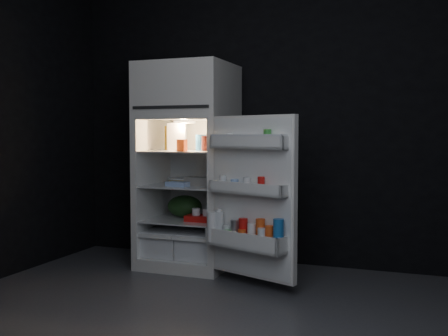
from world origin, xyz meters
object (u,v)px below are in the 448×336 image
at_px(fridge_door, 250,200).
at_px(yogurt_tray, 203,218).
at_px(refrigerator, 189,158).
at_px(milk_jug, 177,137).
at_px(egg_carton, 200,181).

xyz_separation_m(fridge_door, yogurt_tray, (-0.55, 0.37, -0.23)).
bearing_deg(refrigerator, milk_jug, -159.65).
relative_size(refrigerator, fridge_door, 1.46).
relative_size(refrigerator, milk_jug, 7.42).
relative_size(fridge_door, milk_jug, 5.08).
xyz_separation_m(refrigerator, yogurt_tray, (0.19, -0.14, -0.50)).
xyz_separation_m(refrigerator, fridge_door, (0.73, -0.51, -0.28)).
distance_m(fridge_door, egg_carton, 0.77).
bearing_deg(fridge_door, refrigerator, 145.09).
bearing_deg(fridge_door, milk_jug, 150.34).
distance_m(fridge_door, milk_jug, 1.07).
distance_m(fridge_door, yogurt_tray, 0.70).
height_order(milk_jug, yogurt_tray, milk_jug).
relative_size(refrigerator, yogurt_tray, 6.28).
xyz_separation_m(egg_carton, yogurt_tray, (0.06, -0.09, -0.31)).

